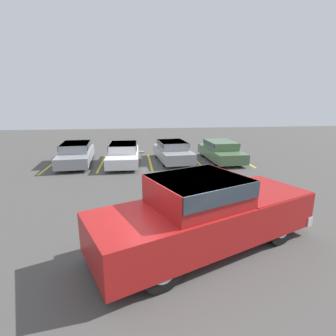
# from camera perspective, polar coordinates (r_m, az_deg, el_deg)

# --- Properties ---
(ground_plane) EXTENTS (60.00, 60.00, 0.00)m
(ground_plane) POSITION_cam_1_polar(r_m,az_deg,el_deg) (6.93, 1.94, -17.82)
(ground_plane) COLOR #4C4947
(stall_stripe_a) EXTENTS (0.12, 4.44, 0.01)m
(stall_stripe_a) POSITION_cam_1_polar(r_m,az_deg,el_deg) (16.94, -24.06, 0.64)
(stall_stripe_a) COLOR yellow
(stall_stripe_a) RESTS_ON ground_plane
(stall_stripe_b) EXTENTS (0.12, 4.44, 0.01)m
(stall_stripe_b) POSITION_cam_1_polar(r_m,az_deg,el_deg) (16.32, -14.22, 0.98)
(stall_stripe_b) COLOR yellow
(stall_stripe_b) RESTS_ON ground_plane
(stall_stripe_c) EXTENTS (0.12, 4.44, 0.01)m
(stall_stripe_c) POSITION_cam_1_polar(r_m,az_deg,el_deg) (16.22, -3.93, 1.31)
(stall_stripe_c) COLOR yellow
(stall_stripe_c) RESTS_ON ground_plane
(stall_stripe_d) EXTENTS (0.12, 4.44, 0.01)m
(stall_stripe_d) POSITION_cam_1_polar(r_m,az_deg,el_deg) (16.63, 6.17, 1.59)
(stall_stripe_d) COLOR yellow
(stall_stripe_d) RESTS_ON ground_plane
(stall_stripe_e) EXTENTS (0.12, 4.44, 0.01)m
(stall_stripe_e) POSITION_cam_1_polar(r_m,az_deg,el_deg) (17.52, 15.52, 1.81)
(stall_stripe_e) COLOR yellow
(stall_stripe_e) RESTS_ON ground_plane
(pickup_truck) EXTENTS (6.25, 4.17, 1.92)m
(pickup_truck) POSITION_cam_1_polar(r_m,az_deg,el_deg) (6.80, 8.50, -9.51)
(pickup_truck) COLOR #A51919
(pickup_truck) RESTS_ON ground_plane
(parked_sedan_a) EXTENTS (2.10, 4.87, 1.25)m
(parked_sedan_a) POSITION_cam_1_polar(r_m,az_deg,el_deg) (16.60, -19.37, 3.18)
(parked_sedan_a) COLOR gray
(parked_sedan_a) RESTS_ON ground_plane
(parked_sedan_b) EXTENTS (1.82, 4.70, 1.21)m
(parked_sedan_b) POSITION_cam_1_polar(r_m,az_deg,el_deg) (15.95, -9.64, 3.28)
(parked_sedan_b) COLOR silver
(parked_sedan_b) RESTS_ON ground_plane
(parked_sedan_c) EXTENTS (2.13, 4.36, 1.25)m
(parked_sedan_c) POSITION_cam_1_polar(r_m,az_deg,el_deg) (16.32, 1.00, 3.80)
(parked_sedan_c) COLOR gray
(parked_sedan_c) RESTS_ON ground_plane
(parked_sedan_d) EXTENTS (1.92, 4.48, 1.22)m
(parked_sedan_d) POSITION_cam_1_polar(r_m,az_deg,el_deg) (16.87, 11.40, 3.82)
(parked_sedan_d) COLOR #4C6B47
(parked_sedan_d) RESTS_ON ground_plane
(traffic_cone) EXTENTS (0.40, 0.40, 0.68)m
(traffic_cone) POSITION_cam_1_polar(r_m,az_deg,el_deg) (11.30, 21.26, -3.94)
(traffic_cone) COLOR black
(traffic_cone) RESTS_ON ground_plane
(wheel_stop_curb) EXTENTS (1.67, 0.20, 0.14)m
(wheel_stop_curb) POSITION_cam_1_polar(r_m,az_deg,el_deg) (19.01, -7.69, 3.39)
(wheel_stop_curb) COLOR #B7B2A8
(wheel_stop_curb) RESTS_ON ground_plane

